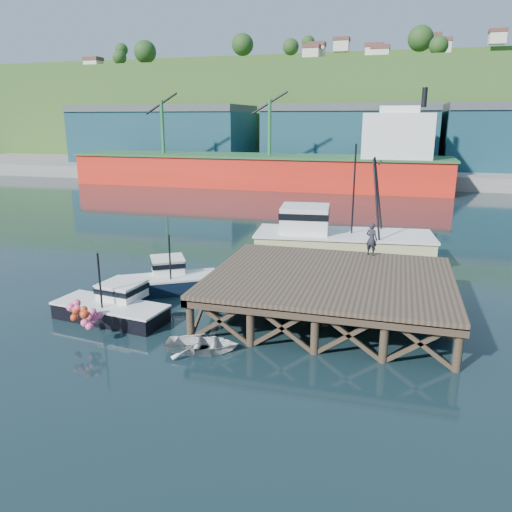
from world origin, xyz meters
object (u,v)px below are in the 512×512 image
(boat_navy, at_px, (170,279))
(trawler, at_px, (339,238))
(boat_black, at_px, (113,306))
(dockworker, at_px, (372,239))
(dinghy, at_px, (202,344))

(boat_navy, distance_m, trawler, 12.57)
(boat_black, height_order, trawler, trawler)
(trawler, relative_size, dockworker, 6.69)
(boat_navy, relative_size, boat_black, 0.97)
(dinghy, distance_m, dockworker, 12.37)
(boat_black, relative_size, trawler, 0.48)
(trawler, bearing_deg, dockworker, -73.01)
(dockworker, bearing_deg, dinghy, 80.93)
(trawler, bearing_deg, boat_black, -131.58)
(dinghy, bearing_deg, trawler, -24.15)
(boat_navy, relative_size, dockworker, 3.13)
(boat_black, relative_size, dockworker, 3.22)
(trawler, distance_m, dockworker, 6.33)
(boat_navy, bearing_deg, trawler, 13.99)
(boat_navy, xyz_separation_m, dinghy, (4.80, -6.95, -0.38))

